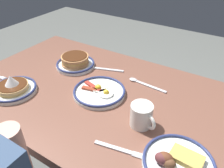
# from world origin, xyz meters

# --- Properties ---
(dining_table) EXTENTS (1.28, 0.77, 0.74)m
(dining_table) POSITION_xyz_m (0.00, 0.00, 0.66)
(dining_table) COLOR brown
(dining_table) RESTS_ON ground_plane
(plate_near_main) EXTENTS (0.23, 0.23, 0.04)m
(plate_near_main) POSITION_xyz_m (-0.01, 0.01, 0.75)
(plate_near_main) COLOR white
(plate_near_main) RESTS_ON dining_table
(plate_center_pancakes) EXTENTS (0.22, 0.22, 0.05)m
(plate_center_pancakes) POSITION_xyz_m (-0.42, 0.19, 0.76)
(plate_center_pancakes) COLOR white
(plate_center_pancakes) RESTS_ON dining_table
(plate_far_companion) EXTENTS (0.20, 0.20, 0.06)m
(plate_far_companion) POSITION_xyz_m (0.24, -0.12, 0.77)
(plate_far_companion) COLOR white
(plate_far_companion) RESTS_ON dining_table
(plate_far_side) EXTENTS (0.20, 0.20, 0.08)m
(plate_far_side) POSITION_xyz_m (0.33, 0.20, 0.76)
(plate_far_side) COLOR white
(plate_far_side) RESTS_ON dining_table
(coffee_mug) EXTENTS (0.11, 0.08, 0.09)m
(coffee_mug) POSITION_xyz_m (-0.25, 0.09, 0.79)
(coffee_mug) COLOR white
(coffee_mug) RESTS_ON dining_table
(fork_near) EXTENTS (0.19, 0.08, 0.01)m
(fork_near) POSITION_xyz_m (0.09, -0.18, 0.74)
(fork_near) COLOR silver
(fork_near) RESTS_ON dining_table
(butter_knife) EXTENTS (0.22, 0.06, 0.01)m
(butter_knife) POSITION_xyz_m (-0.26, 0.23, 0.74)
(butter_knife) COLOR silver
(butter_knife) RESTS_ON dining_table
(tea_spoon) EXTENTS (0.19, 0.03, 0.01)m
(tea_spoon) POSITION_xyz_m (-0.13, -0.16, 0.74)
(tea_spoon) COLOR silver
(tea_spoon) RESTS_ON dining_table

